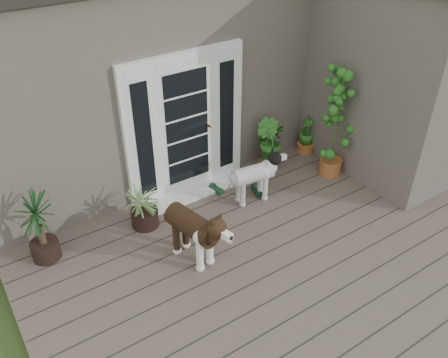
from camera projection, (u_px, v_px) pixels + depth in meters
deck at (289, 268)px, 5.99m from camera, size 6.20×4.60×0.12m
house_main at (135, 57)px, 8.07m from camera, size 7.40×4.00×3.10m
house_wing at (396, 80)px, 7.23m from camera, size 1.60×2.40×3.10m
door_unit at (186, 125)px, 6.77m from camera, size 1.90×0.14×2.15m
door_step at (195, 191)px, 7.23m from camera, size 1.60×0.40×0.05m
brindle_dog at (193, 234)px, 5.83m from camera, size 0.61×1.03×0.80m
white_dog at (252, 181)px, 6.89m from camera, size 0.85×0.45×0.68m
spider_plant at (144, 206)px, 6.42m from camera, size 0.77×0.77×0.67m
yucca at (39, 228)px, 5.80m from camera, size 0.81×0.81×0.98m
herb_a at (270, 149)px, 7.72m from camera, size 0.66×0.66×0.60m
herb_b at (268, 152)px, 7.57m from camera, size 0.55×0.55×0.67m
herb_c at (306, 138)px, 8.12m from camera, size 0.38×0.38×0.50m
sapling at (337, 121)px, 7.15m from camera, size 0.58×0.58×1.90m
clog_left at (216, 189)px, 7.24m from camera, size 0.18×0.31×0.09m
clog_right at (257, 190)px, 7.21m from camera, size 0.23×0.34×0.09m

